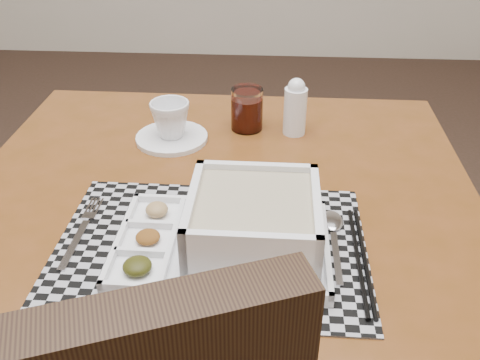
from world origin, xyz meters
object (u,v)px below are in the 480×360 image
cup (170,119)px  creamer_bottle (295,107)px  dining_table (218,234)px  juice_glass (247,111)px  serving_tray (245,228)px

cup → creamer_bottle: 0.26m
dining_table → creamer_bottle: bearing=62.6°
creamer_bottle → dining_table: bearing=-117.4°
juice_glass → dining_table: bearing=-97.6°
cup → juice_glass: size_ratio=0.89×
dining_table → serving_tray: size_ratio=2.89×
creamer_bottle → serving_tray: bearing=-102.1°
dining_table → creamer_bottle: (0.14, 0.27, 0.13)m
serving_tray → creamer_bottle: bearing=77.9°
cup → serving_tray: bearing=-74.7°
serving_tray → cup: (-0.17, 0.34, 0.01)m
serving_tray → cup: serving_tray is taller
dining_table → serving_tray: serving_tray is taller
cup → juice_glass: bearing=11.2°
dining_table → cup: (-0.12, 0.22, 0.12)m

